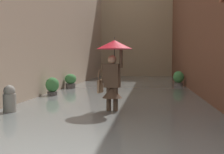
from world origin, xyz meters
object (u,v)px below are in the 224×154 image
mooring_bollard (10,103)px  potted_plant_mid_left (179,80)px  person_wading (113,65)px  potted_plant_near_right (71,83)px  potted_plant_far_right (52,88)px

mooring_bollard → potted_plant_mid_left: bearing=-122.3°
potted_plant_mid_left → person_wading: bearing=72.0°
potted_plant_near_right → mooring_bollard: size_ratio=0.98×
person_wading → mooring_bollard: size_ratio=2.37×
person_wading → potted_plant_far_right: person_wading is taller
potted_plant_far_right → mooring_bollard: (-0.07, 3.29, -0.05)m
potted_plant_mid_left → mooring_bollard: 9.03m
potted_plant_near_right → potted_plant_mid_left: bearing=-160.6°
person_wading → potted_plant_mid_left: 7.58m
potted_plant_far_right → potted_plant_mid_left: potted_plant_mid_left is taller
potted_plant_near_right → mooring_bollard: bearing=91.3°
potted_plant_near_right → mooring_bollard: mooring_bollard is taller
potted_plant_far_right → mooring_bollard: size_ratio=0.99×
potted_plant_near_right → person_wading: bearing=116.0°
potted_plant_near_right → potted_plant_far_right: bearing=91.4°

